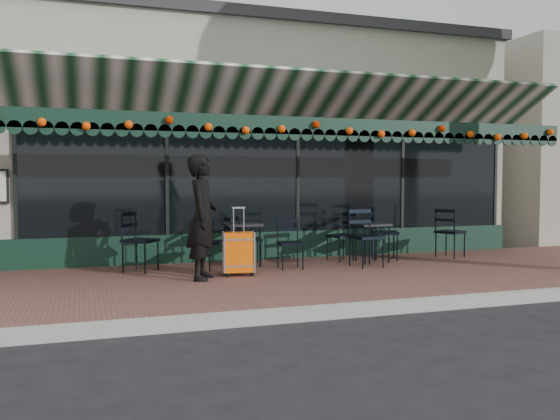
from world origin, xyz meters
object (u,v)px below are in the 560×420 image
object	(u,v)px
chair_a_left	(342,236)
chair_a_extra	(450,232)
suitcase	(239,253)
cafe_table_b	(242,228)
cafe_table_a	(371,227)
chair_a_front	(366,238)
chair_a_right	(385,233)
woman	(203,217)
chair_b_left	(217,243)
chair_solo	(140,241)
chair_b_right	(249,240)
chair_b_front	(290,244)

from	to	relation	value
chair_a_left	chair_a_extra	xyz separation A→B (m)	(2.15, -0.17, 0.02)
suitcase	cafe_table_b	distance (m)	1.07
cafe_table_a	chair_a_front	distance (m)	0.62
chair_a_right	chair_a_front	world-z (taller)	chair_a_front
cafe_table_b	cafe_table_a	bearing A→B (deg)	-6.17
woman	suitcase	distance (m)	0.82
suitcase	chair_b_left	world-z (taller)	suitcase
chair_solo	chair_b_left	bearing A→B (deg)	-58.27
chair_a_right	chair_solo	bearing A→B (deg)	110.52
chair_a_front	chair_a_left	bearing A→B (deg)	90.62
chair_a_left	chair_b_left	xyz separation A→B (m)	(-2.32, -0.21, -0.01)
chair_solo	woman	bearing A→B (deg)	-105.62
woman	chair_a_front	xyz separation A→B (m)	(2.83, 0.37, -0.42)
woman	chair_a_left	world-z (taller)	woman
suitcase	chair_b_right	size ratio (longest dim) A/B	1.21
chair_a_extra	chair_solo	distance (m)	5.67
woman	chair_solo	xyz separation A→B (m)	(-0.79, 1.03, -0.43)
chair_a_front	chair_a_extra	distance (m)	2.13
cafe_table_b	chair_b_front	world-z (taller)	chair_b_front
chair_b_front	chair_solo	bearing A→B (deg)	174.37
woman	chair_a_front	size ratio (longest dim) A/B	1.87
suitcase	chair_b_front	distance (m)	1.06
woman	chair_b_left	size ratio (longest dim) A/B	2.13
chair_a_extra	chair_b_left	world-z (taller)	chair_a_extra
chair_a_right	chair_b_right	xyz separation A→B (m)	(-2.49, 0.17, -0.06)
chair_b_left	chair_a_front	bearing A→B (deg)	72.88
cafe_table_b	chair_a_right	size ratio (longest dim) A/B	0.74
chair_b_right	chair_a_right	bearing A→B (deg)	-86.07
cafe_table_a	chair_a_right	world-z (taller)	chair_a_right
cafe_table_a	chair_a_extra	bearing A→B (deg)	3.04
woman	chair_b_front	xyz separation A→B (m)	(1.55, 0.55, -0.50)
cafe_table_b	chair_a_right	bearing A→B (deg)	-2.12
chair_a_extra	chair_b_left	size ratio (longest dim) A/B	1.09
woman	cafe_table_b	distance (m)	1.45
cafe_table_a	chair_b_left	world-z (taller)	chair_b_left
chair_a_front	chair_a_right	bearing A→B (deg)	36.27
cafe_table_a	chair_b_right	xyz separation A→B (m)	(-2.14, 0.32, -0.19)
chair_a_left	chair_a_front	xyz separation A→B (m)	(0.10, -0.77, 0.05)
chair_a_extra	chair_solo	size ratio (longest dim) A/B	0.97
cafe_table_b	chair_a_extra	size ratio (longest dim) A/B	0.77
chair_b_right	chair_solo	bearing A→B (deg)	102.85
chair_a_left	chair_b_right	xyz separation A→B (m)	(-1.70, 0.05, -0.02)
chair_b_right	cafe_table_a	bearing A→B (deg)	-90.66
chair_a_extra	chair_b_left	bearing A→B (deg)	64.00
woman	cafe_table_b	size ratio (longest dim) A/B	2.52
cafe_table_a	chair_a_left	xyz separation A→B (m)	(-0.45, 0.27, -0.17)
chair_b_front	suitcase	bearing A→B (deg)	-151.27
chair_a_front	chair_a_extra	world-z (taller)	chair_a_front
chair_a_front	chair_b_left	xyz separation A→B (m)	(-2.42, 0.56, -0.06)
chair_a_extra	woman	bearing A→B (deg)	74.65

